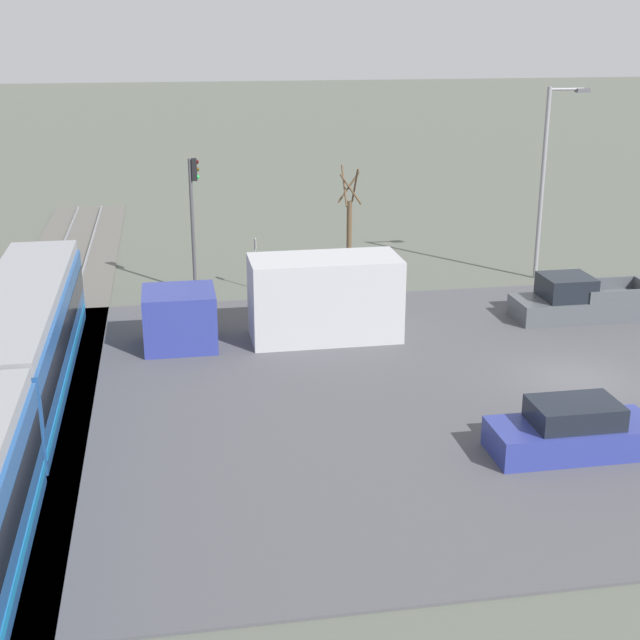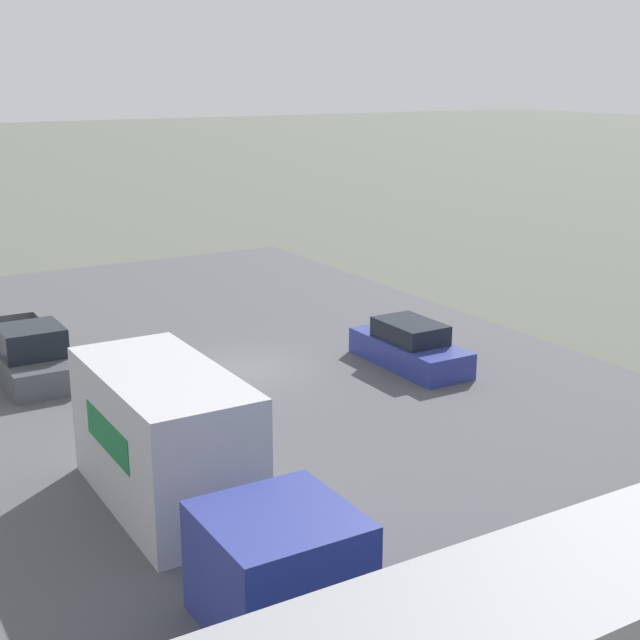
# 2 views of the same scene
# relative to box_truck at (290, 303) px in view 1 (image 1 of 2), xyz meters

# --- Properties ---
(ground_plane) EXTENTS (320.00, 320.00, 0.00)m
(ground_plane) POSITION_rel_box_truck_xyz_m (-5.58, -8.86, -1.52)
(ground_plane) COLOR #565B51
(road_surface) EXTENTS (21.72, 36.86, 0.08)m
(road_surface) POSITION_rel_box_truck_xyz_m (-5.58, -8.86, -1.48)
(road_surface) COLOR #4C4C51
(road_surface) RESTS_ON ground
(rail_bed) EXTENTS (66.14, 4.40, 0.22)m
(rail_bed) POSITION_rel_box_truck_xyz_m (-5.58, 9.15, -1.47)
(rail_bed) COLOR #5B5954
(rail_bed) RESTS_ON ground
(box_truck) EXTENTS (2.58, 9.49, 3.11)m
(box_truck) POSITION_rel_box_truck_xyz_m (0.00, 0.00, 0.00)
(box_truck) COLOR navy
(box_truck) RESTS_ON ground
(pickup_truck) EXTENTS (2.04, 5.67, 1.77)m
(pickup_truck) POSITION_rel_box_truck_xyz_m (0.58, -11.90, -0.77)
(pickup_truck) COLOR #4C5156
(pickup_truck) RESTS_ON ground
(sedan_car_0) EXTENTS (1.84, 4.61, 1.51)m
(sedan_car_0) POSITION_rel_box_truck_xyz_m (-10.54, -6.38, -0.81)
(sedan_car_0) COLOR navy
(sedan_car_0) RESTS_ON ground
(traffic_light_pole) EXTENTS (0.28, 0.47, 5.93)m
(traffic_light_pole) POSITION_rel_box_truck_xyz_m (7.07, 3.19, 2.28)
(traffic_light_pole) COLOR #47474C
(traffic_light_pole) RESTS_ON ground
(street_tree) EXTENTS (1.24, 1.03, 5.28)m
(street_tree) POSITION_rel_box_truck_xyz_m (7.87, -3.87, 0.89)
(street_tree) COLOR brown
(street_tree) RESTS_ON ground
(street_lamp_near_crossing) EXTENTS (0.36, 1.95, 8.74)m
(street_lamp_near_crossing) POSITION_rel_box_truck_xyz_m (6.69, -12.77, 3.49)
(street_lamp_near_crossing) COLOR gray
(street_lamp_near_crossing) RESTS_ON ground
(no_parking_sign) EXTENTS (0.32, 0.08, 2.33)m
(no_parking_sign) POSITION_rel_box_truck_xyz_m (7.11, 0.55, -0.10)
(no_parking_sign) COLOR gray
(no_parking_sign) RESTS_ON ground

